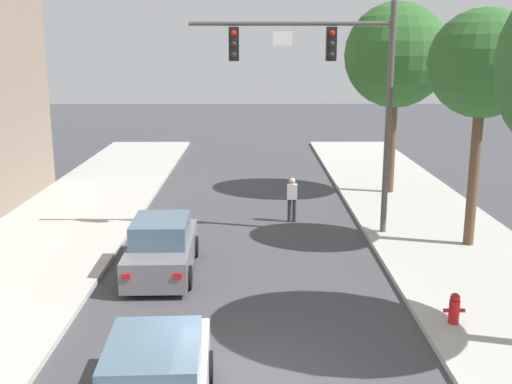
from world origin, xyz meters
TOP-DOWN VIEW (x-y plane):
  - traffic_signal_mast at (2.77, 9.63)m, footprint 6.50×0.38m
  - car_lead_grey at (-2.37, 6.21)m, footprint 1.91×4.28m
  - pedestrian_crossing_road at (1.62, 11.38)m, footprint 0.36×0.22m
  - fire_hydrant at (4.72, 2.57)m, footprint 0.48×0.24m
  - street_tree_second at (7.01, 8.26)m, footprint 3.24×3.24m
  - street_tree_third at (6.11, 15.52)m, footprint 4.29×4.29m

SIDE VIEW (x-z plane):
  - fire_hydrant at x=4.72m, z-range 0.15..0.87m
  - car_lead_grey at x=-2.37m, z-range -0.08..1.52m
  - pedestrian_crossing_road at x=1.62m, z-range 0.09..1.73m
  - traffic_signal_mast at x=2.77m, z-range 1.59..9.09m
  - street_tree_second at x=7.01m, z-range 2.10..9.33m
  - street_tree_third at x=6.11m, z-range 1.94..9.86m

